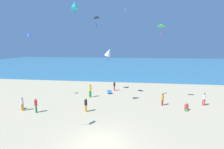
% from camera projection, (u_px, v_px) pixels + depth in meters
% --- Properties ---
extents(ground_plane, '(120.00, 120.00, 0.00)m').
position_uv_depth(ground_plane, '(116.00, 98.00, 21.09)').
color(ground_plane, '#C6B58C').
extents(ocean_water, '(120.00, 60.00, 0.05)m').
position_uv_depth(ocean_water, '(128.00, 64.00, 59.50)').
color(ocean_water, teal).
rests_on(ocean_water, ground_plane).
extents(beach_chair_far_right, '(0.60, 0.70, 0.55)m').
position_uv_depth(beach_chair_far_right, '(109.00, 92.00, 23.05)').
color(beach_chair_far_right, '#2370B2').
rests_on(beach_chair_far_right, ground_plane).
extents(person_0, '(0.38, 0.38, 1.42)m').
position_uv_depth(person_0, '(204.00, 98.00, 18.45)').
color(person_0, red).
rests_on(person_0, ground_plane).
extents(person_1, '(0.39, 0.39, 1.41)m').
position_uv_depth(person_1, '(86.00, 104.00, 16.69)').
color(person_1, orange).
rests_on(person_1, ground_plane).
extents(person_2, '(0.39, 0.39, 1.42)m').
position_uv_depth(person_2, '(163.00, 98.00, 18.46)').
color(person_2, red).
rests_on(person_2, ground_plane).
extents(person_3, '(0.48, 0.48, 1.71)m').
position_uv_depth(person_3, '(90.00, 90.00, 21.38)').
color(person_3, green).
rests_on(person_3, ground_plane).
extents(person_5, '(0.30, 0.30, 1.41)m').
position_uv_depth(person_5, '(22.00, 103.00, 16.98)').
color(person_5, orange).
rests_on(person_5, ground_plane).
extents(person_6, '(0.51, 0.70, 0.79)m').
position_uv_depth(person_6, '(186.00, 108.00, 17.14)').
color(person_6, red).
rests_on(person_6, ground_plane).
extents(person_7, '(0.33, 0.33, 1.43)m').
position_uv_depth(person_7, '(36.00, 104.00, 16.49)').
color(person_7, green).
rests_on(person_7, ground_plane).
extents(person_8, '(0.39, 0.39, 1.38)m').
position_uv_depth(person_8, '(114.00, 85.00, 24.53)').
color(person_8, red).
rests_on(person_8, ground_plane).
extents(kite_blue, '(0.66, 0.50, 1.68)m').
position_uv_depth(kite_blue, '(29.00, 35.00, 19.50)').
color(kite_blue, blue).
extents(kite_green, '(0.91, 0.81, 1.49)m').
position_uv_depth(kite_green, '(161.00, 25.00, 18.28)').
color(kite_green, green).
extents(kite_black, '(0.90, 1.01, 1.50)m').
position_uv_depth(kite_black, '(96.00, 17.00, 19.63)').
color(kite_black, black).
extents(kite_lime, '(0.27, 0.37, 1.49)m').
position_uv_depth(kite_lime, '(125.00, 9.00, 32.16)').
color(kite_lime, '#99DB33').
extents(kite_purple, '(0.62, 0.57, 1.14)m').
position_uv_depth(kite_purple, '(172.00, 17.00, 30.20)').
color(kite_purple, purple).
extents(kite_teal, '(0.97, 1.25, 1.70)m').
position_uv_depth(kite_teal, '(75.00, 5.00, 20.87)').
color(kite_teal, '#1EADAD').
extents(kite_white, '(0.95, 0.71, 1.73)m').
position_uv_depth(kite_white, '(108.00, 53.00, 18.25)').
color(kite_white, white).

